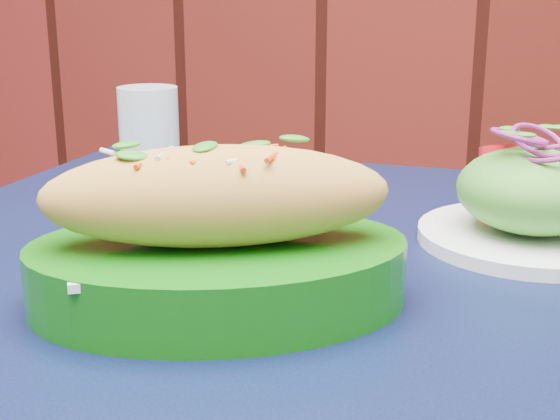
% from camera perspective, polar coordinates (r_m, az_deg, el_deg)
% --- Properties ---
extents(cafe_table, '(0.80, 0.80, 0.75)m').
position_cam_1_polar(cafe_table, '(0.67, 1.34, -11.26)').
color(cafe_table, black).
rests_on(cafe_table, ground).
extents(banh_mi_basket, '(0.32, 0.27, 0.12)m').
position_cam_1_polar(banh_mi_basket, '(0.55, -4.56, -2.18)').
color(banh_mi_basket, '#0F610C').
rests_on(banh_mi_basket, cafe_table).
extents(salad_plate, '(0.20, 0.20, 0.11)m').
position_cam_1_polar(salad_plate, '(0.72, 18.05, 0.72)').
color(salad_plate, white).
rests_on(salad_plate, cafe_table).
extents(water_glass, '(0.07, 0.07, 0.11)m').
position_cam_1_polar(water_glass, '(0.91, -9.54, 5.40)').
color(water_glass, silver).
rests_on(water_glass, cafe_table).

